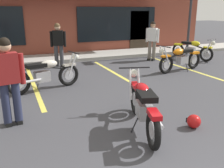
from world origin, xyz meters
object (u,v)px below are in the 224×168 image
person_by_back_row (58,43)px  person_in_shorts_foreground (8,77)px  helmet_on_pavement (194,121)px  person_in_black_shirt (152,39)px  motorcycle_black_cruiser (192,49)px  motorcycle_silver_naked (180,58)px  motorcycle_foreground_classic (143,105)px  motorcycle_red_sportbike (46,74)px

person_by_back_row → person_in_shorts_foreground: bearing=-110.8°
person_by_back_row → helmet_on_pavement: size_ratio=6.44×
person_in_black_shirt → helmet_on_pavement: bearing=-114.3°
motorcycle_black_cruiser → helmet_on_pavement: (-4.52, -5.54, -0.33)m
motorcycle_black_cruiser → person_by_back_row: bearing=173.3°
person_in_black_shirt → motorcycle_black_cruiser: bearing=-16.0°
motorcycle_silver_naked → helmet_on_pavement: 4.68m
motorcycle_foreground_classic → motorcycle_silver_naked: (3.50, 3.50, 0.00)m
person_in_shorts_foreground → motorcycle_black_cruiser: bearing=28.3°
person_in_shorts_foreground → person_by_back_row: bearing=69.2°
motorcycle_red_sportbike → helmet_on_pavement: 4.10m
motorcycle_foreground_classic → motorcycle_red_sportbike: (-1.31, 3.06, 0.00)m
motorcycle_foreground_classic → motorcycle_red_sportbike: same height
motorcycle_red_sportbike → motorcycle_foreground_classic: bearing=-66.8°
helmet_on_pavement → person_in_shorts_foreground: bearing=155.5°
motorcycle_foreground_classic → helmet_on_pavement: motorcycle_foreground_classic is taller
motorcycle_silver_naked → person_in_shorts_foreground: size_ratio=1.25×
motorcycle_foreground_classic → motorcycle_silver_naked: same height
person_in_black_shirt → person_in_shorts_foreground: bearing=-141.7°
motorcycle_red_sportbike → motorcycle_black_cruiser: 7.04m
motorcycle_silver_naked → person_in_shorts_foreground: 6.25m
motorcycle_foreground_classic → motorcycle_red_sportbike: size_ratio=0.99×
motorcycle_foreground_classic → motorcycle_black_cruiser: bearing=43.7°
person_in_shorts_foreground → motorcycle_red_sportbike: bearing=65.5°
motorcycle_silver_naked → motorcycle_black_cruiser: bearing=41.1°
person_in_shorts_foreground → helmet_on_pavement: (3.12, -1.42, -0.82)m
motorcycle_red_sportbike → motorcycle_silver_naked: size_ratio=0.99×
motorcycle_foreground_classic → motorcycle_silver_naked: size_ratio=0.98×
motorcycle_black_cruiser → helmet_on_pavement: 7.15m
motorcycle_black_cruiser → person_in_shorts_foreground: person_in_shorts_foreground is taller
motorcycle_red_sportbike → helmet_on_pavement: (2.21, -3.44, -0.33)m
motorcycle_black_cruiser → motorcycle_silver_naked: size_ratio=0.98×
motorcycle_silver_naked → person_in_black_shirt: size_ratio=1.25×
motorcycle_foreground_classic → helmet_on_pavement: bearing=-22.7°
motorcycle_black_cruiser → helmet_on_pavement: size_ratio=7.88×
motorcycle_foreground_classic → motorcycle_silver_naked: 4.95m
person_by_back_row → motorcycle_foreground_classic: bearing=-86.0°
person_in_black_shirt → helmet_on_pavement: person_in_black_shirt is taller
motorcycle_black_cruiser → person_in_shorts_foreground: bearing=-151.7°
motorcycle_foreground_classic → motorcycle_black_cruiser: (5.41, 5.17, 0.00)m
person_in_shorts_foreground → motorcycle_foreground_classic: bearing=-25.2°
motorcycle_foreground_classic → person_in_shorts_foreground: size_ratio=1.23×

